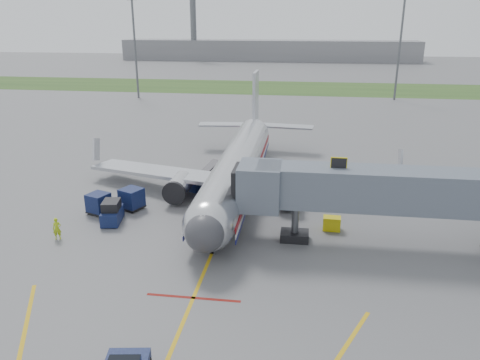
# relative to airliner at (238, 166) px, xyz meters

# --- Properties ---
(ground) EXTENTS (400.00, 400.00, 0.00)m
(ground) POSITION_rel_airliner_xyz_m (-0.00, -15.25, -2.65)
(ground) COLOR #565659
(ground) RESTS_ON ground
(grass_strip) EXTENTS (300.00, 25.00, 0.01)m
(grass_strip) POSITION_rel_airliner_xyz_m (-0.00, 74.75, -2.64)
(grass_strip) COLOR #2D4C1E
(grass_strip) RESTS_ON ground
(apron_markings) EXTENTS (21.52, 50.00, 0.01)m
(apron_markings) POSITION_rel_airliner_xyz_m (-0.00, -22.65, -2.64)
(apron_markings) COLOR gold
(apron_markings) RESTS_ON ground
(airliner) EXTENTS (32.10, 35.67, 10.25)m
(airliner) POSITION_rel_airliner_xyz_m (0.00, 0.00, 0.00)
(airliner) COLOR silver
(airliner) RESTS_ON ground
(jet_bridge) EXTENTS (25.30, 4.00, 6.90)m
(jet_bridge) POSITION_rel_airliner_xyz_m (12.86, -10.25, 1.82)
(jet_bridge) COLOR slate
(jet_bridge) RESTS_ON ground
(light_mast_left) EXTENTS (2.00, 0.44, 20.40)m
(light_mast_left) POSITION_rel_airliner_xyz_m (-30.00, 54.75, 8.13)
(light_mast_left) COLOR #595B60
(light_mast_left) RESTS_ON ground
(light_mast_right) EXTENTS (2.00, 0.44, 20.40)m
(light_mast_right) POSITION_rel_airliner_xyz_m (25.00, 59.75, 8.13)
(light_mast_right) COLOR #595B60
(light_mast_right) RESTS_ON ground
(distant_terminal) EXTENTS (120.00, 14.00, 8.00)m
(distant_terminal) POSITION_rel_airliner_xyz_m (-10.00, 154.75, 1.35)
(distant_terminal) COLOR slate
(distant_terminal) RESTS_ON ground
(control_tower) EXTENTS (4.00, 4.00, 30.00)m
(control_tower) POSITION_rel_airliner_xyz_m (-40.00, 149.75, 14.68)
(control_tower) COLOR #595B60
(control_tower) RESTS_ON ground
(baggage_tug) EXTENTS (1.91, 3.00, 1.96)m
(baggage_tug) POSITION_rel_airliner_xyz_m (-9.51, -9.03, -1.78)
(baggage_tug) COLOR #0C1039
(baggage_tug) RESTS_ON ground
(baggage_cart_a) EXTENTS (1.80, 1.80, 1.59)m
(baggage_cart_a) POSITION_rel_airliner_xyz_m (-3.00, -0.40, -1.84)
(baggage_cart_a) COLOR #0C1039
(baggage_cart_a) RESTS_ON ground
(baggage_cart_b) EXTENTS (2.19, 2.19, 1.84)m
(baggage_cart_b) POSITION_rel_airliner_xyz_m (-11.47, -7.31, -1.71)
(baggage_cart_b) COLOR #0C1039
(baggage_cart_b) RESTS_ON ground
(baggage_cart_c) EXTENTS (2.39, 2.39, 1.95)m
(baggage_cart_c) POSITION_rel_airliner_xyz_m (-8.88, -5.96, -1.65)
(baggage_cart_c) COLOR #0C1039
(baggage_cart_c) RESTS_ON ground
(belt_loader) EXTENTS (3.07, 4.76, 2.28)m
(belt_loader) POSITION_rel_airliner_xyz_m (-3.84, 0.79, -2.08)
(belt_loader) COLOR #0C1039
(belt_loader) RESTS_ON ground
(ground_power_cart) EXTENTS (1.46, 1.02, 1.13)m
(ground_power_cart) POSITION_rel_airliner_xyz_m (8.96, -7.93, -2.09)
(ground_power_cart) COLOR #CFBF0C
(ground_power_cart) RESTS_ON ground
(ramp_worker) EXTENTS (0.76, 0.63, 1.78)m
(ramp_worker) POSITION_rel_airliner_xyz_m (-12.50, -12.70, -1.76)
(ramp_worker) COLOR #A5C717
(ramp_worker) RESTS_ON ground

